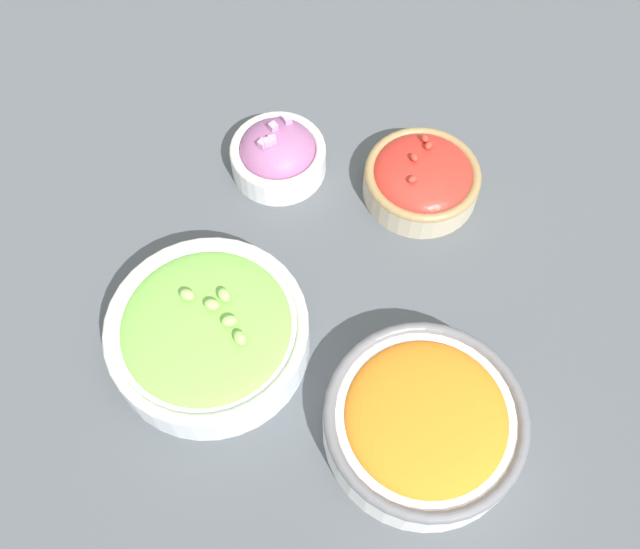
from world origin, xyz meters
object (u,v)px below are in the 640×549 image
Objects in this scene: bowl_red_onion at (278,154)px; bowl_cherry_tomatoes at (422,178)px; bowl_lettuce at (208,332)px; bowl_carrots at (424,421)px.

bowl_red_onion is 0.84× the size of bowl_cherry_tomatoes.
bowl_red_onion is 0.55× the size of bowl_lettuce.
bowl_cherry_tomatoes is at bearing 133.97° from bowl_lettuce.
bowl_cherry_tomatoes is 0.30m from bowl_carrots.
bowl_cherry_tomatoes is at bearing 179.83° from bowl_carrots.
bowl_carrots is (0.08, 0.22, -0.00)m from bowl_lettuce.
bowl_lettuce reaches higher than bowl_cherry_tomatoes.
bowl_lettuce is 0.31m from bowl_cherry_tomatoes.
bowl_cherry_tomatoes is 0.69× the size of bowl_carrots.
bowl_red_onion reaches higher than bowl_cherry_tomatoes.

